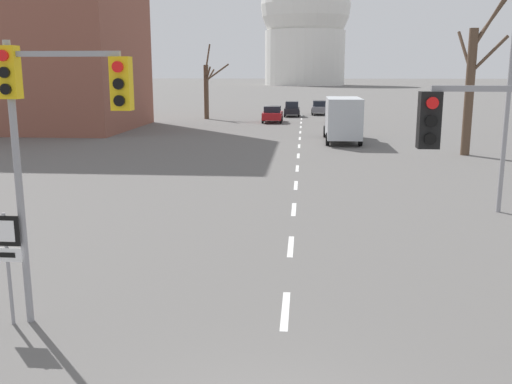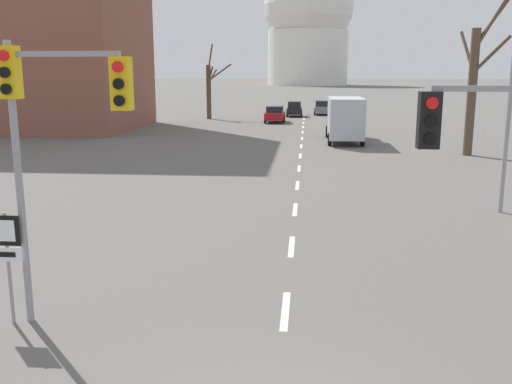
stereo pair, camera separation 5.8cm
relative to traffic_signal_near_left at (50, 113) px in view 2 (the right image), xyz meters
The scene contains 26 objects.
lane_stripe_0 6.13m from the traffic_signal_near_left, 12.31° to the left, with size 0.16×2.00×0.01m, color silver.
lane_stripe_1 8.15m from the traffic_signal_near_left, 51.23° to the left, with size 0.16×2.00×0.01m, color silver.
lane_stripe_2 11.65m from the traffic_signal_near_left, 66.24° to the left, with size 0.16×2.00×0.01m, color silver.
lane_stripe_3 15.67m from the traffic_signal_near_left, 73.14° to the left, with size 0.16×2.00×0.01m, color silver.
lane_stripe_4 19.90m from the traffic_signal_near_left, 76.98° to the left, with size 0.16×2.00×0.01m, color silver.
lane_stripe_5 24.22m from the traffic_signal_near_left, 79.42° to the left, with size 0.16×2.00×0.01m, color silver.
lane_stripe_6 28.60m from the traffic_signal_near_left, 81.09° to the left, with size 0.16×2.00×0.01m, color silver.
lane_stripe_7 33.02m from the traffic_signal_near_left, 82.31° to the left, with size 0.16×2.00×0.01m, color silver.
lane_stripe_8 37.45m from the traffic_signal_near_left, 83.24° to the left, with size 0.16×2.00×0.01m, color silver.
lane_stripe_9 41.90m from the traffic_signal_near_left, 83.97° to the left, with size 0.16×2.00×0.01m, color silver.
lane_stripe_10 46.35m from the traffic_signal_near_left, 84.55° to the left, with size 0.16×2.00×0.01m, color silver.
lane_stripe_11 50.82m from the traffic_signal_near_left, 85.04° to the left, with size 0.16×2.00×0.01m, color silver.
lane_stripe_12 55.29m from the traffic_signal_near_left, 85.44° to the left, with size 0.16×2.00×0.01m, color silver.
traffic_signal_near_left is the anchor object (origin of this frame).
traffic_signal_near_right 8.18m from the traffic_signal_near_left, ahead, with size 2.43×0.34×4.90m.
route_sign_post 2.82m from the traffic_signal_near_left, behind, with size 0.60×0.08×2.28m.
street_lamp_right 15.22m from the traffic_signal_near_left, 42.23° to the left, with size 2.42×0.36×8.37m.
sedan_near_left 57.33m from the traffic_signal_near_left, 83.61° to the left, with size 1.75×4.20×1.61m.
sedan_near_right 54.05m from the traffic_signal_near_left, 86.49° to the left, with size 1.72×3.83×1.67m.
sedan_mid_centre 46.30m from the traffic_signal_near_left, 80.02° to the left, with size 1.75×4.21×1.66m.
sedan_far_left 46.17m from the traffic_signal_near_left, 88.06° to the left, with size 1.94×4.04×1.61m.
delivery_truck 31.66m from the traffic_signal_near_left, 76.45° to the left, with size 2.44×7.20×3.14m.
bare_tree_left_near 50.05m from the traffic_signal_near_left, 96.34° to the left, with size 2.60×2.75×7.75m.
bare_tree_right_near 28.61m from the traffic_signal_near_left, 59.66° to the left, with size 2.35×3.12×9.16m.
capitol_dome 203.84m from the traffic_signal_near_left, 88.76° to the left, with size 32.08×32.08×45.31m.
apartment_block_left 43.30m from the traffic_signal_near_left, 116.56° to the left, with size 18.00×14.00×20.63m, color brown.
Camera 2 is at (0.39, -6.33, 4.93)m, focal length 40.00 mm.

